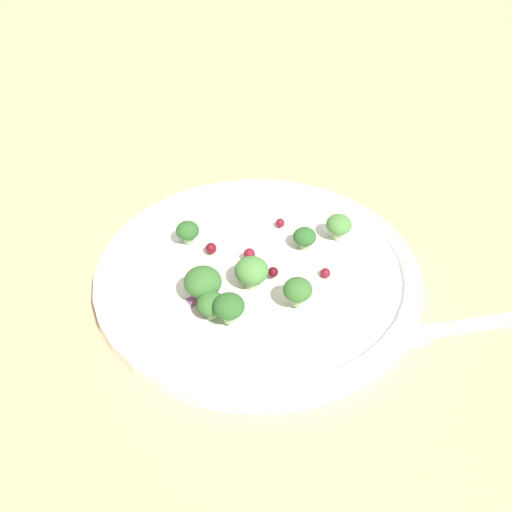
% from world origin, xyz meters
% --- Properties ---
extents(ground_plane, '(1.80, 1.80, 0.02)m').
position_xyz_m(ground_plane, '(0.00, 0.00, -0.01)').
color(ground_plane, tan).
extents(plate, '(0.27, 0.27, 0.02)m').
position_xyz_m(plate, '(0.01, 0.00, 0.01)').
color(plate, white).
rests_on(plate, ground_plane).
extents(dressing_pool, '(0.16, 0.16, 0.00)m').
position_xyz_m(dressing_pool, '(0.01, 0.00, 0.01)').
color(dressing_pool, white).
rests_on(dressing_pool, plate).
extents(broccoli_floret_0, '(0.02, 0.02, 0.02)m').
position_xyz_m(broccoli_floret_0, '(0.05, 0.06, 0.03)').
color(broccoli_floret_0, '#9EC684').
rests_on(broccoli_floret_0, plate).
extents(broccoli_floret_1, '(0.03, 0.03, 0.03)m').
position_xyz_m(broccoli_floret_1, '(-0.02, 0.04, 0.03)').
color(broccoli_floret_1, '#9EC684').
rests_on(broccoli_floret_1, plate).
extents(broccoli_floret_2, '(0.02, 0.02, 0.02)m').
position_xyz_m(broccoli_floret_2, '(-0.03, -0.03, 0.03)').
color(broccoli_floret_2, '#8EB77A').
rests_on(broccoli_floret_2, plate).
extents(broccoli_floret_3, '(0.02, 0.02, 0.02)m').
position_xyz_m(broccoli_floret_3, '(0.05, -0.07, 0.03)').
color(broccoli_floret_3, '#ADD18E').
rests_on(broccoli_floret_3, plate).
extents(broccoli_floret_4, '(0.02, 0.02, 0.02)m').
position_xyz_m(broccoli_floret_4, '(0.04, -0.04, 0.03)').
color(broccoli_floret_4, '#8EB77A').
rests_on(broccoli_floret_4, plate).
extents(broccoli_floret_5, '(0.02, 0.02, 0.02)m').
position_xyz_m(broccoli_floret_5, '(-0.04, 0.04, 0.03)').
color(broccoli_floret_5, '#9EC684').
rests_on(broccoli_floret_5, plate).
extents(broccoli_floret_6, '(0.03, 0.03, 0.03)m').
position_xyz_m(broccoli_floret_6, '(-0.01, 0.01, 0.03)').
color(broccoli_floret_6, '#9EC684').
rests_on(broccoli_floret_6, plate).
extents(broccoli_floret_7, '(0.02, 0.02, 0.02)m').
position_xyz_m(broccoli_floret_7, '(-0.05, 0.03, 0.03)').
color(broccoli_floret_7, '#8EB77A').
rests_on(broccoli_floret_7, plate).
extents(cranberry_0, '(0.01, 0.01, 0.01)m').
position_xyz_m(cranberry_0, '(0.02, 0.01, 0.02)').
color(cranberry_0, maroon).
rests_on(cranberry_0, plate).
extents(cranberry_1, '(0.01, 0.01, 0.01)m').
position_xyz_m(cranberry_1, '(0.00, -0.01, 0.02)').
color(cranberry_1, '#4C0A14').
rests_on(cranberry_1, plate).
extents(cranberry_2, '(0.01, 0.01, 0.01)m').
position_xyz_m(cranberry_2, '(0.03, 0.04, 0.02)').
color(cranberry_2, maroon).
rests_on(cranberry_2, plate).
extents(cranberry_3, '(0.01, 0.01, 0.01)m').
position_xyz_m(cranberry_3, '(-0.00, -0.05, 0.02)').
color(cranberry_3, maroon).
rests_on(cranberry_3, plate).
extents(cranberry_4, '(0.01, 0.01, 0.01)m').
position_xyz_m(cranberry_4, '(-0.03, 0.04, 0.02)').
color(cranberry_4, maroon).
rests_on(cranberry_4, plate).
extents(cranberry_5, '(0.01, 0.01, 0.01)m').
position_xyz_m(cranberry_5, '(0.07, -0.02, 0.02)').
color(cranberry_5, maroon).
rests_on(cranberry_5, plate).
extents(onion_bit_0, '(0.01, 0.02, 0.00)m').
position_xyz_m(onion_bit_0, '(-0.02, 0.05, 0.01)').
color(onion_bit_0, '#934C84').
rests_on(onion_bit_0, plate).
extents(onion_bit_1, '(0.01, 0.01, 0.01)m').
position_xyz_m(onion_bit_1, '(-0.00, 0.05, 0.02)').
color(onion_bit_1, '#934C84').
rests_on(onion_bit_1, plate).
extents(onion_bit_2, '(0.02, 0.01, 0.01)m').
position_xyz_m(onion_bit_2, '(0.00, -0.00, 0.02)').
color(onion_bit_2, '#934C84').
rests_on(onion_bit_2, plate).
extents(fork, '(0.04, 0.19, 0.01)m').
position_xyz_m(fork, '(-0.05, -0.17, 0.00)').
color(fork, silver).
rests_on(fork, ground_plane).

